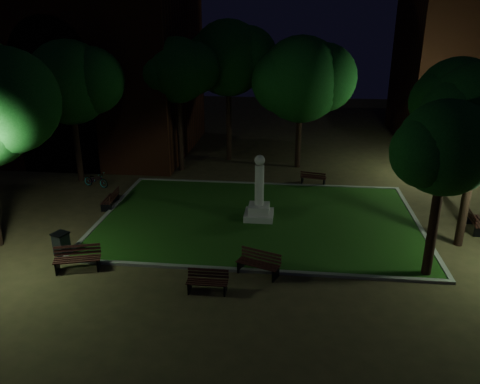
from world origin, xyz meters
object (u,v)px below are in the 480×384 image
(bench_left_side, at_px, (111,199))
(bench_far_side, at_px, (313,178))
(bicycle, at_px, (96,180))
(bench_near_right, at_px, (259,264))
(bench_right_side, at_px, (475,222))
(bench_near_left, at_px, (208,282))
(monument, at_px, (259,201))
(trash_bin, at_px, (61,244))
(bench_west_near, at_px, (78,259))

(bench_left_side, bearing_deg, bench_far_side, 110.33)
(bicycle, bearing_deg, bench_far_side, -66.76)
(bench_near_right, bearing_deg, bench_right_side, 48.58)
(bench_far_side, distance_m, bicycle, 12.78)
(bench_near_left, distance_m, bench_near_right, 2.26)
(bench_left_side, bearing_deg, bicycle, -148.51)
(monument, relative_size, bench_near_right, 1.81)
(bench_right_side, bearing_deg, trash_bin, 107.65)
(bench_left_side, distance_m, bench_far_side, 11.62)
(bench_west_near, bearing_deg, bench_right_side, 1.64)
(bench_near_left, height_order, bench_left_side, bench_left_side)
(bench_right_side, distance_m, bicycle, 20.25)
(monument, relative_size, bench_far_side, 2.05)
(bench_near_left, xyz_separation_m, bench_near_right, (1.75, 1.44, 0.05))
(bench_near_right, bearing_deg, bench_near_left, -119.56)
(bench_right_side, bearing_deg, bench_near_left, 123.52)
(bench_west_near, distance_m, bicycle, 9.86)
(bench_west_near, relative_size, bench_right_side, 1.11)
(bench_near_right, relative_size, bench_west_near, 0.95)
(bench_near_right, bearing_deg, bench_left_side, 164.70)
(bench_west_near, height_order, bench_far_side, bench_west_near)
(bench_near_left, bearing_deg, bicycle, 129.05)
(bench_left_side, distance_m, bench_right_side, 17.88)
(bench_near_right, distance_m, bench_right_side, 10.92)
(monument, relative_size, bicycle, 1.94)
(bench_near_right, xyz_separation_m, bench_right_side, (9.68, 5.06, -0.01))
(bench_near_left, distance_m, bench_west_near, 5.41)
(bench_near_right, relative_size, bench_far_side, 1.13)
(bench_west_near, bearing_deg, bench_near_left, -27.01)
(monument, bearing_deg, bench_right_side, -0.77)
(bench_near_left, xyz_separation_m, bench_right_side, (11.42, 6.50, 0.04))
(bench_left_side, bearing_deg, monument, 80.49)
(monument, xyz_separation_m, trash_bin, (-7.89, -4.53, -0.45))
(monument, xyz_separation_m, bench_near_left, (-1.37, -6.63, -0.57))
(bench_left_side, bearing_deg, bench_west_near, 6.17)
(bench_near_right, xyz_separation_m, bench_west_near, (-7.06, -0.46, 0.02))
(bench_left_side, bearing_deg, bench_right_side, 83.38)
(bench_west_near, bearing_deg, bench_left_side, 83.16)
(bench_near_right, distance_m, trash_bin, 8.30)
(monument, bearing_deg, bench_near_right, -85.85)
(bench_far_side, height_order, trash_bin, trash_bin)
(bench_west_near, bearing_deg, trash_bin, 120.45)
(bench_near_left, height_order, bench_near_right, bench_near_right)
(bench_near_left, distance_m, bench_right_side, 13.14)
(bench_far_side, bearing_deg, bench_near_right, 89.76)
(bench_near_right, height_order, bench_left_side, bench_near_right)
(bench_left_side, bearing_deg, trash_bin, -4.61)
(bench_left_side, height_order, bench_right_side, bench_right_side)
(bench_near_left, relative_size, trash_bin, 1.51)
(bench_west_near, relative_size, bench_left_side, 1.15)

